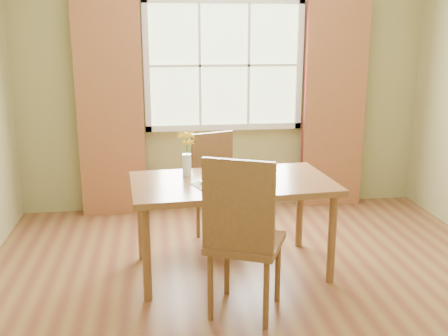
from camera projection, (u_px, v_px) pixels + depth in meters
name	position (u px, v px, depth m)	size (l,w,h in m)	color
room	(260.00, 105.00, 3.55)	(4.24, 3.84, 2.74)	brown
window	(224.00, 65.00, 5.31)	(1.62, 0.06, 1.32)	beige
curtain_left	(110.00, 108.00, 5.18)	(0.65, 0.08, 2.20)	maroon
curtain_right	(334.00, 104.00, 5.47)	(0.65, 0.08, 2.20)	maroon
dining_table	(232.00, 190.00, 3.99)	(1.57, 0.96, 0.74)	brown
chair_near	(242.00, 232.00, 3.33)	(0.60, 0.60, 1.10)	brown
chair_far	(218.00, 182.00, 4.70)	(0.51, 0.51, 0.96)	brown
placemat	(227.00, 185.00, 3.85)	(0.45, 0.33, 0.01)	beige
plate	(223.00, 184.00, 3.83)	(0.27, 0.27, 0.01)	#7FD836
croissant_sandwich	(222.00, 175.00, 3.84)	(0.18, 0.13, 0.12)	#EBB550
water_glass	(269.00, 174.00, 3.93)	(0.08, 0.08, 0.13)	silver
flower_vase	(187.00, 149.00, 4.06)	(0.14, 0.14, 0.36)	silver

